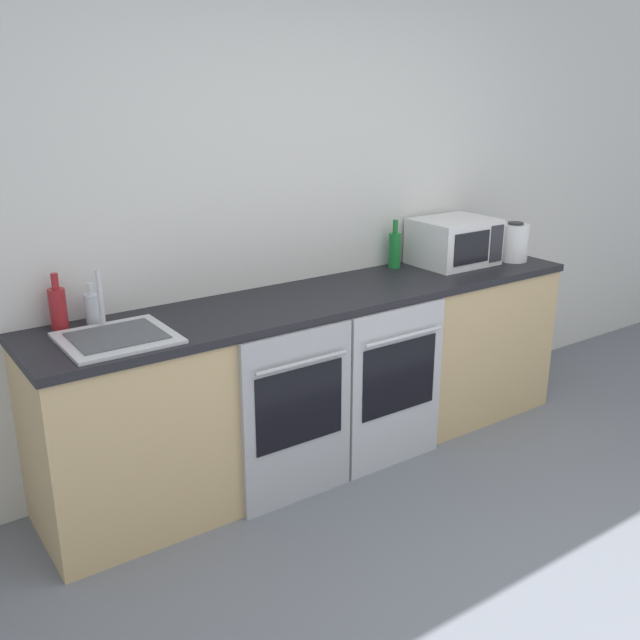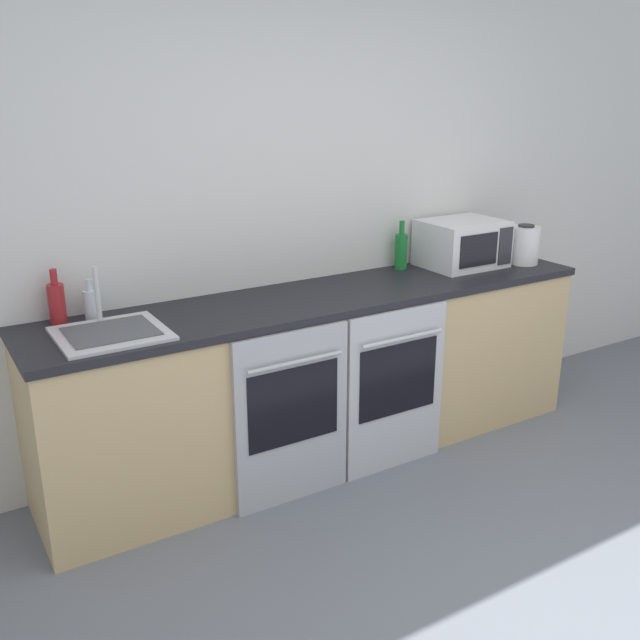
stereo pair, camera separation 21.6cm
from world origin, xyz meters
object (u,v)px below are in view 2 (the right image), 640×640
Objects in this scene: oven_right at (396,389)px; microwave at (462,243)px; bottle_green at (401,250)px; kettle at (525,245)px; sink at (111,332)px; bottle_red at (57,302)px; oven_left at (292,417)px; bottle_clear at (91,303)px.

oven_right is 1.90× the size of microwave.
bottle_green is (-0.34, 0.13, -0.02)m from microwave.
kettle is at bearing -22.05° from bottle_green.
sink is (-2.45, 0.01, -0.10)m from kettle.
sink is at bearing -171.22° from bottle_green.
microwave is 1.83× the size of bottle_red.
bottle_red reaches higher than oven_left.
oven_left is at bearing -171.92° from kettle.
oven_left is at bearing -19.07° from sink.
bottle_green is at bearing 8.78° from sink.
bottle_clear is at bearing 176.60° from microwave.
bottle_green is at bearing 157.95° from kettle.
oven_left is at bearing -152.67° from bottle_green.
microwave is 0.37m from bottle_green.
bottle_green is (0.41, 0.53, 0.58)m from oven_right.
bottle_green is (1.02, 0.53, 0.58)m from oven_left.
kettle is (0.70, -0.28, 0.00)m from bottle_green.
bottle_red is at bearing 179.82° from bottle_green.
bottle_red is 1.91m from bottle_green.
bottle_clear is (-0.75, 0.52, 0.54)m from oven_left.
bottle_clear is at bearing 91.83° from sink.
microwave reaches higher than bottle_red.
sink reaches higher than oven_right.
sink is at bearing -176.15° from microwave.
bottle_green is at bearing -0.18° from bottle_red.
oven_right is 1.45m from sink.
kettle is (2.60, -0.29, 0.01)m from bottle_red.
bottle_green reaches higher than oven_right.
kettle reaches higher than oven_right.
bottle_green is at bearing 159.29° from microwave.
bottle_clear is at bearing -179.85° from bottle_green.
oven_left is 1.91× the size of sink.
microwave is 0.39m from kettle.
sink is (-0.74, 0.25, 0.48)m from oven_left.
kettle is (1.71, 0.24, 0.58)m from oven_left.
sink reaches higher than bottle_red.
bottle_red reaches higher than oven_right.
oven_left is 1.90× the size of microwave.
bottle_green is 1.20× the size of kettle.
kettle is at bearing -6.31° from bottle_red.
bottle_red is (-2.25, 0.14, -0.04)m from microwave.
oven_right is 1.04m from microwave.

